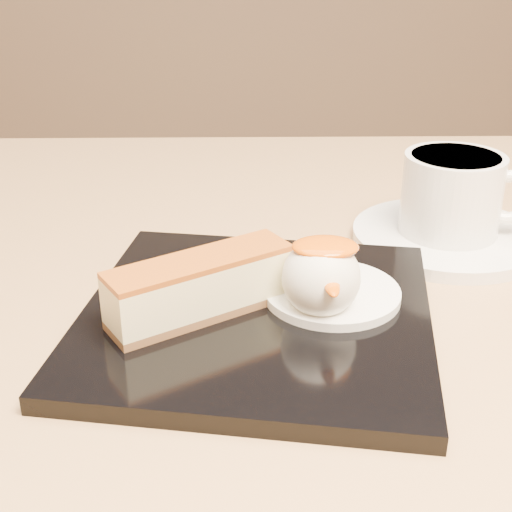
{
  "coord_description": "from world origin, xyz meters",
  "views": [
    {
      "loc": [
        0.03,
        -0.43,
        0.96
      ],
      "look_at": [
        0.04,
        -0.01,
        0.76
      ],
      "focal_mm": 50.0,
      "sensor_mm": 36.0,
      "label": 1
    }
  ],
  "objects_px": {
    "table": "(210,475)",
    "ice_cream_scoop": "(321,278)",
    "dessert_plate": "(257,317)",
    "cheesecake": "(200,286)",
    "coffee_cup": "(454,193)",
    "saucer": "(446,237)"
  },
  "relations": [
    {
      "from": "table",
      "to": "ice_cream_scoop",
      "type": "distance_m",
      "value": 0.21
    },
    {
      "from": "dessert_plate",
      "to": "table",
      "type": "bearing_deg",
      "value": 138.53
    },
    {
      "from": "table",
      "to": "ice_cream_scoop",
      "type": "bearing_deg",
      "value": -25.78
    },
    {
      "from": "table",
      "to": "cheesecake",
      "type": "height_order",
      "value": "cheesecake"
    },
    {
      "from": "coffee_cup",
      "to": "dessert_plate",
      "type": "bearing_deg",
      "value": -130.87
    },
    {
      "from": "table",
      "to": "cheesecake",
      "type": "xyz_separation_m",
      "value": [
        0.0,
        -0.04,
        0.19
      ]
    },
    {
      "from": "table",
      "to": "coffee_cup",
      "type": "relative_size",
      "value": 7.69
    },
    {
      "from": "cheesecake",
      "to": "ice_cream_scoop",
      "type": "xyz_separation_m",
      "value": [
        0.07,
        0.0,
        0.01
      ]
    },
    {
      "from": "dessert_plate",
      "to": "ice_cream_scoop",
      "type": "relative_size",
      "value": 4.47
    },
    {
      "from": "table",
      "to": "cheesecake",
      "type": "distance_m",
      "value": 0.19
    },
    {
      "from": "saucer",
      "to": "dessert_plate",
      "type": "bearing_deg",
      "value": -140.93
    },
    {
      "from": "table",
      "to": "coffee_cup",
      "type": "distance_m",
      "value": 0.29
    },
    {
      "from": "table",
      "to": "dessert_plate",
      "type": "bearing_deg",
      "value": -41.47
    },
    {
      "from": "table",
      "to": "dessert_plate",
      "type": "height_order",
      "value": "dessert_plate"
    },
    {
      "from": "ice_cream_scoop",
      "to": "coffee_cup",
      "type": "xyz_separation_m",
      "value": [
        0.12,
        0.13,
        0.01
      ]
    },
    {
      "from": "dessert_plate",
      "to": "cheesecake",
      "type": "xyz_separation_m",
      "value": [
        -0.03,
        -0.01,
        0.03
      ]
    },
    {
      "from": "dessert_plate",
      "to": "coffee_cup",
      "type": "distance_m",
      "value": 0.21
    },
    {
      "from": "dessert_plate",
      "to": "saucer",
      "type": "relative_size",
      "value": 1.47
    },
    {
      "from": "dessert_plate",
      "to": "coffee_cup",
      "type": "height_order",
      "value": "coffee_cup"
    },
    {
      "from": "ice_cream_scoop",
      "to": "saucer",
      "type": "relative_size",
      "value": 0.33
    },
    {
      "from": "ice_cream_scoop",
      "to": "coffee_cup",
      "type": "bearing_deg",
      "value": 48.09
    },
    {
      "from": "dessert_plate",
      "to": "coffee_cup",
      "type": "xyz_separation_m",
      "value": [
        0.16,
        0.13,
        0.04
      ]
    }
  ]
}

